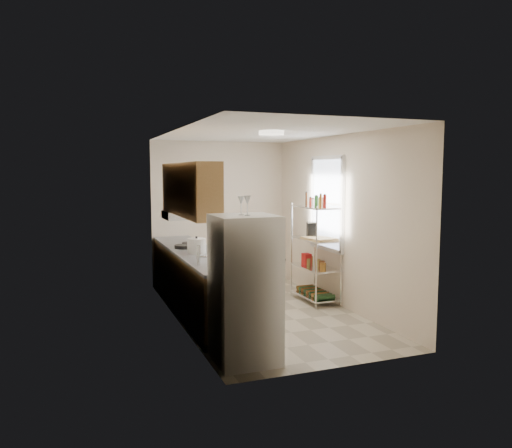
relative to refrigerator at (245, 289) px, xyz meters
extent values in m
cube|color=#BBB097|center=(0.87, 1.68, -0.80)|extent=(2.50, 4.40, 0.01)
cube|color=white|center=(0.87, 1.68, 1.81)|extent=(2.50, 4.40, 0.01)
cube|color=beige|center=(0.87, 3.88, 0.50)|extent=(2.50, 0.01, 2.60)
cube|color=beige|center=(0.87, -0.53, 0.50)|extent=(2.50, 0.01, 2.60)
cube|color=beige|center=(-0.38, 1.68, 0.50)|extent=(0.01, 4.40, 2.60)
cube|color=beige|center=(2.12, 1.68, 0.50)|extent=(0.01, 4.40, 2.60)
cube|color=#B5814D|center=(-0.05, 2.12, -0.37)|extent=(0.60, 3.48, 0.86)
cube|color=gray|center=(-0.03, 2.12, 0.08)|extent=(0.63, 3.51, 0.04)
cube|color=#B7BABC|center=(-0.07, 0.98, 0.08)|extent=(0.52, 0.44, 0.04)
cube|color=#B7BABC|center=(0.23, 3.48, -0.34)|extent=(0.01, 0.55, 0.72)
cube|color=#B5814D|center=(-0.18, 1.78, 1.01)|extent=(0.33, 2.20, 0.72)
cube|color=#B7BABC|center=(-0.13, 2.58, 0.59)|extent=(0.50, 0.60, 0.12)
cube|color=white|center=(2.10, 2.03, 0.75)|extent=(0.06, 1.00, 1.46)
cube|color=silver|center=(1.88, 1.98, -0.70)|extent=(0.45, 0.90, 0.02)
cube|color=silver|center=(1.88, 1.98, -0.25)|extent=(0.45, 0.90, 0.02)
cube|color=silver|center=(1.88, 1.98, 0.20)|extent=(0.45, 0.90, 0.02)
cube|color=silver|center=(1.88, 1.98, 0.70)|extent=(0.45, 0.90, 0.02)
cylinder|color=silver|center=(1.66, 1.54, -0.02)|extent=(0.02, 0.02, 1.55)
cylinder|color=silver|center=(1.66, 2.41, -0.02)|extent=(0.02, 0.02, 1.55)
cylinder|color=silver|center=(2.09, 1.54, -0.02)|extent=(0.02, 0.02, 1.55)
cylinder|color=silver|center=(2.09, 2.41, -0.02)|extent=(0.02, 0.02, 1.55)
cylinder|color=white|center=(0.87, 1.38, 1.77)|extent=(0.34, 0.34, 0.05)
cube|color=white|center=(0.00, 0.00, 0.00)|extent=(0.66, 0.66, 1.59)
cylinder|color=silver|center=(-0.06, 1.88, 0.21)|extent=(0.26, 0.26, 0.21)
cylinder|color=black|center=(-0.13, 2.40, 0.13)|extent=(0.35, 0.35, 0.05)
cylinder|color=black|center=(0.01, 2.71, 0.12)|extent=(0.22, 0.22, 0.04)
cube|color=tan|center=(1.84, 1.80, 0.23)|extent=(0.47, 0.55, 0.03)
cube|color=black|center=(1.87, 2.11, 0.34)|extent=(0.20, 0.25, 0.25)
cube|color=#AB1615|center=(1.82, 2.17, -0.15)|extent=(0.11, 0.16, 0.18)
camera|label=1|loc=(-1.74, -4.94, 1.25)|focal=35.00mm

